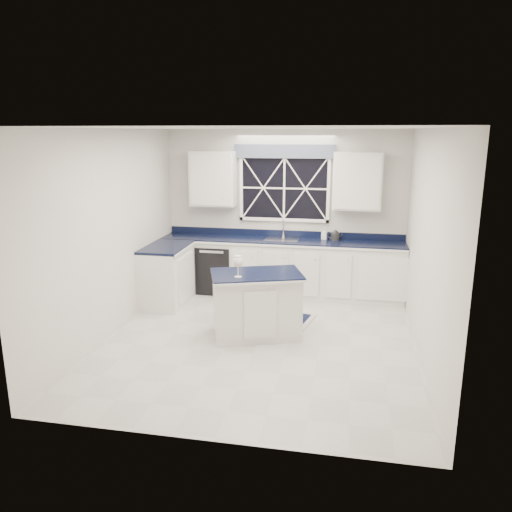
% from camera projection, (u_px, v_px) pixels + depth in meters
% --- Properties ---
extents(ground, '(4.50, 4.50, 0.00)m').
position_uv_depth(ground, '(260.00, 340.00, 6.54)').
color(ground, '#A8A9A4').
rests_on(ground, ground).
extents(back_wall, '(4.00, 0.10, 2.70)m').
position_uv_depth(back_wall, '(284.00, 212.00, 8.36)').
color(back_wall, silver).
rests_on(back_wall, ground).
extents(base_cabinets, '(3.99, 1.60, 0.90)m').
position_uv_depth(base_cabinets, '(260.00, 270.00, 8.19)').
color(base_cabinets, silver).
rests_on(base_cabinets, ground).
extents(countertop, '(3.98, 0.64, 0.04)m').
position_uv_depth(countertop, '(281.00, 241.00, 8.18)').
color(countertop, black).
rests_on(countertop, base_cabinets).
extents(dishwasher, '(0.60, 0.58, 0.82)m').
position_uv_depth(dishwasher, '(217.00, 267.00, 8.50)').
color(dishwasher, black).
rests_on(dishwasher, ground).
extents(window, '(1.65, 0.09, 1.26)m').
position_uv_depth(window, '(284.00, 183.00, 8.20)').
color(window, black).
rests_on(window, ground).
extents(upper_cabinets, '(3.10, 0.34, 0.90)m').
position_uv_depth(upper_cabinets, '(283.00, 180.00, 8.06)').
color(upper_cabinets, silver).
rests_on(upper_cabinets, ground).
extents(faucet, '(0.05, 0.20, 0.30)m').
position_uv_depth(faucet, '(283.00, 228.00, 8.32)').
color(faucet, '#B9B9BB').
rests_on(faucet, countertop).
extents(island, '(1.33, 1.04, 0.87)m').
position_uv_depth(island, '(256.00, 304.00, 6.60)').
color(island, silver).
rests_on(island, ground).
extents(rug, '(1.35, 0.98, 0.02)m').
position_uv_depth(rug, '(270.00, 317.00, 7.33)').
color(rug, '#ACACA7').
rests_on(rug, ground).
extents(kettle, '(0.25, 0.18, 0.18)m').
position_uv_depth(kettle, '(335.00, 235.00, 8.11)').
color(kettle, '#2B2B2E').
rests_on(kettle, countertop).
extents(wine_glass, '(0.12, 0.12, 0.28)m').
position_uv_depth(wine_glass, '(238.00, 262.00, 6.27)').
color(wine_glass, silver).
rests_on(wine_glass, island).
extents(soap_bottle, '(0.10, 0.10, 0.19)m').
position_uv_depth(soap_bottle, '(324.00, 234.00, 8.16)').
color(soap_bottle, silver).
rests_on(soap_bottle, countertop).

